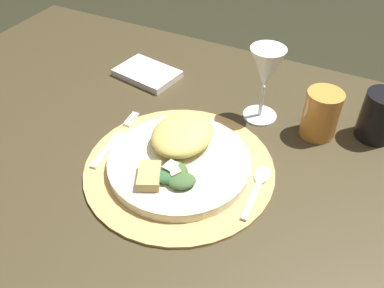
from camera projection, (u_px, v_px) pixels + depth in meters
dining_table at (189, 204)px, 0.82m from camera, size 1.40×0.87×0.70m
placemat at (179, 168)px, 0.72m from camera, size 0.34×0.34×0.01m
dinner_plate at (179, 163)px, 0.71m from camera, size 0.25×0.25×0.02m
pasta_serving at (183, 134)px, 0.73m from camera, size 0.11×0.14×0.04m
salad_greens at (174, 175)px, 0.67m from camera, size 0.09×0.07×0.02m
bread_piece at (149, 176)px, 0.66m from camera, size 0.06×0.07×0.02m
fork at (114, 141)px, 0.77m from camera, size 0.03×0.17×0.00m
spoon at (259, 182)px, 0.69m from camera, size 0.03×0.13×0.01m
napkin at (147, 73)px, 0.95m from camera, size 0.16×0.12×0.02m
wine_glass at (266, 71)px, 0.77m from camera, size 0.07×0.07×0.16m
amber_tumbler at (321, 114)px, 0.77m from camera, size 0.07×0.07×0.10m
dark_tumbler at (379, 116)px, 0.76m from camera, size 0.07×0.07×0.10m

